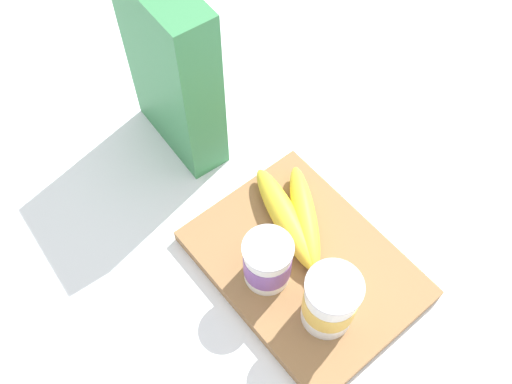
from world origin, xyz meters
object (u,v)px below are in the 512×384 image
object	(u,v)px
yogurt_cup_back	(267,262)
cereal_box	(173,72)
banana_bunch	(294,217)
cutting_board	(304,265)
yogurt_cup_front	(330,301)

from	to	relation	value
yogurt_cup_back	cereal_box	bearing A→B (deg)	-12.17
cereal_box	banana_bunch	distance (m)	0.27
banana_bunch	yogurt_cup_back	bearing A→B (deg)	113.90
yogurt_cup_back	banana_bunch	world-z (taller)	yogurt_cup_back
banana_bunch	cereal_box	bearing A→B (deg)	4.45
cutting_board	yogurt_cup_front	bearing A→B (deg)	157.86
banana_bunch	yogurt_cup_front	bearing A→B (deg)	155.73
cereal_box	yogurt_cup_back	world-z (taller)	cereal_box
yogurt_cup_back	banana_bunch	distance (m)	0.09
cutting_board	banana_bunch	distance (m)	0.07
cutting_board	cereal_box	distance (m)	0.33
yogurt_cup_front	banana_bunch	size ratio (longest dim) A/B	0.53
yogurt_cup_front	banana_bunch	world-z (taller)	yogurt_cup_front
cutting_board	banana_bunch	xyz separation A→B (m)	(0.05, -0.03, 0.03)
cereal_box	yogurt_cup_back	bearing A→B (deg)	171.24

